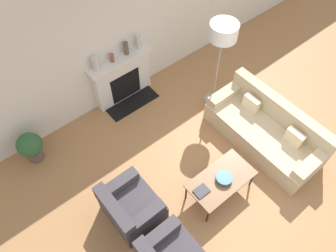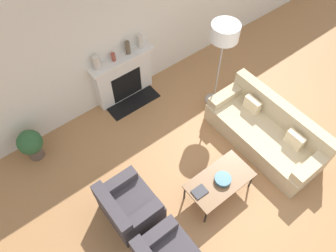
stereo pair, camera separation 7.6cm
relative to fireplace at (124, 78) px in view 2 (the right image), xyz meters
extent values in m
plane|color=#A87547|center=(0.24, -2.92, -0.51)|extent=(18.00, 18.00, 0.00)
cube|color=silver|center=(0.24, 0.15, 0.94)|extent=(18.00, 0.06, 2.90)
cube|color=silver|center=(0.00, 0.02, -0.01)|extent=(1.21, 0.20, 0.99)
cube|color=black|center=(0.00, -0.07, -0.14)|extent=(0.66, 0.04, 0.64)
cube|color=black|center=(0.00, -0.26, -0.50)|extent=(1.08, 0.40, 0.02)
cube|color=silver|center=(0.00, -0.01, 0.51)|extent=(1.33, 0.28, 0.05)
cube|color=#CCB78E|center=(1.32, -2.55, -0.30)|extent=(0.90, 2.18, 0.41)
cube|color=#CCB78E|center=(1.68, -2.55, 0.11)|extent=(0.20, 2.18, 0.42)
cube|color=#CCB78E|center=(1.32, -1.57, -0.01)|extent=(0.83, 0.22, 0.17)
cube|color=#CCB78E|center=(1.32, -3.53, -0.01)|extent=(0.83, 0.22, 0.17)
cube|color=beige|center=(1.45, -2.06, 0.04)|extent=(0.12, 0.32, 0.28)
cube|color=beige|center=(1.45, -3.04, 0.04)|extent=(0.12, 0.32, 0.28)
cube|color=#423D42|center=(-1.35, -2.87, 0.00)|extent=(0.68, 0.18, 0.17)
cube|color=#423D42|center=(-1.35, -2.20, -0.30)|extent=(0.75, 0.86, 0.42)
cube|color=#423D42|center=(-1.65, -2.20, 0.08)|extent=(0.18, 0.86, 0.32)
cube|color=#423D42|center=(-1.35, -2.54, 0.00)|extent=(0.68, 0.18, 0.17)
cube|color=#423D42|center=(-1.35, -1.85, 0.00)|extent=(0.68, 0.18, 0.17)
cube|color=brown|center=(-0.01, -2.78, -0.07)|extent=(1.10, 0.60, 0.03)
cylinder|color=black|center=(-0.52, -3.04, -0.30)|extent=(0.03, 0.03, 0.42)
cylinder|color=black|center=(0.49, -3.04, -0.30)|extent=(0.03, 0.03, 0.42)
cylinder|color=black|center=(-0.52, -2.52, -0.30)|extent=(0.03, 0.03, 0.42)
cylinder|color=black|center=(0.49, -2.52, -0.30)|extent=(0.03, 0.03, 0.42)
cylinder|color=#38667A|center=(0.01, -2.81, -0.05)|extent=(0.09, 0.09, 0.02)
cylinder|color=#38667A|center=(0.01, -2.81, -0.01)|extent=(0.27, 0.27, 0.06)
cube|color=#38383D|center=(-0.41, -2.74, -0.05)|extent=(0.23, 0.18, 0.02)
cylinder|color=gray|center=(1.33, -1.23, -0.49)|extent=(0.35, 0.35, 0.03)
cylinder|color=gray|center=(1.33, -1.23, 0.32)|extent=(0.03, 0.03, 1.59)
cylinder|color=white|center=(1.33, -1.23, 1.22)|extent=(0.49, 0.49, 0.29)
cylinder|color=beige|center=(-0.48, 0.02, 0.66)|extent=(0.13, 0.13, 0.26)
cylinder|color=brown|center=(-0.14, 0.02, 0.61)|extent=(0.08, 0.08, 0.16)
cylinder|color=brown|center=(0.17, 0.02, 0.66)|extent=(0.09, 0.09, 0.26)
cylinder|color=beige|center=(0.46, 0.02, 0.66)|extent=(0.10, 0.10, 0.27)
cylinder|color=brown|center=(-2.11, -0.23, -0.39)|extent=(0.26, 0.26, 0.23)
sphere|color=#2D5B33|center=(-2.11, -0.23, -0.08)|extent=(0.44, 0.44, 0.44)
camera|label=1|loc=(-2.19, -4.11, 4.64)|focal=35.00mm
camera|label=2|loc=(-2.14, -4.16, 4.64)|focal=35.00mm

